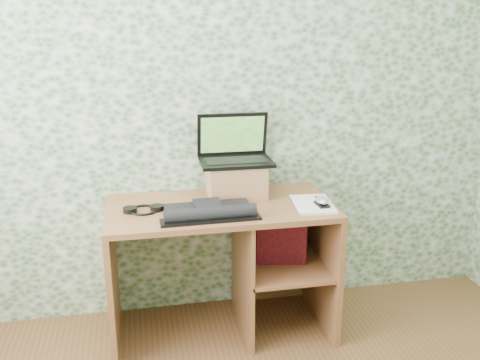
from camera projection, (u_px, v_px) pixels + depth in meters
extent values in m
plane|color=silver|center=(210.00, 93.00, 2.96)|extent=(3.50, 0.00, 3.50)
cube|color=brown|center=(220.00, 208.00, 2.84)|extent=(1.20, 0.60, 0.03)
cube|color=brown|center=(113.00, 281.00, 2.84)|extent=(0.03, 0.60, 0.72)
cube|color=brown|center=(322.00, 263.00, 3.06)|extent=(0.03, 0.60, 0.72)
cube|color=brown|center=(242.00, 270.00, 2.97)|extent=(0.02, 0.56, 0.72)
cube|color=brown|center=(283.00, 263.00, 3.01)|extent=(0.46, 0.56, 0.02)
cube|color=brown|center=(271.00, 245.00, 3.29)|extent=(0.48, 0.02, 0.72)
cube|color=#916241|center=(236.00, 179.00, 2.96)|extent=(0.31, 0.26, 0.19)
cube|color=black|center=(236.00, 162.00, 2.93)|extent=(0.40, 0.27, 0.02)
cube|color=black|center=(236.00, 160.00, 2.92)|extent=(0.34, 0.15, 0.00)
cube|color=black|center=(232.00, 134.00, 3.00)|extent=(0.39, 0.07, 0.25)
cube|color=#315317|center=(232.00, 135.00, 2.99)|extent=(0.36, 0.05, 0.21)
cube|color=black|center=(208.00, 209.00, 2.73)|extent=(0.44, 0.17, 0.03)
cube|color=black|center=(207.00, 207.00, 2.73)|extent=(0.14, 0.14, 0.05)
cylinder|color=black|center=(211.00, 214.00, 2.62)|extent=(0.46, 0.08, 0.07)
cube|color=black|center=(211.00, 219.00, 2.63)|extent=(0.50, 0.11, 0.01)
torus|color=black|center=(144.00, 210.00, 2.75)|extent=(0.15, 0.15, 0.01)
cylinder|color=black|center=(130.00, 210.00, 2.74)|extent=(0.07, 0.07, 0.03)
cylinder|color=black|center=(157.00, 208.00, 2.76)|extent=(0.07, 0.07, 0.03)
cube|color=silver|center=(313.00, 204.00, 2.83)|extent=(0.23, 0.31, 0.01)
ellipsoid|color=silver|center=(322.00, 202.00, 2.79)|extent=(0.07, 0.11, 0.04)
cylinder|color=black|center=(321.00, 200.00, 2.87)|extent=(0.03, 0.13, 0.01)
cube|color=maroon|center=(281.00, 234.00, 2.96)|extent=(0.29, 0.14, 0.33)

